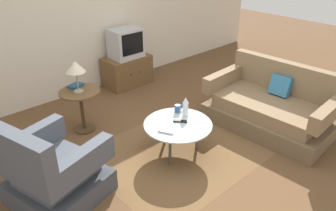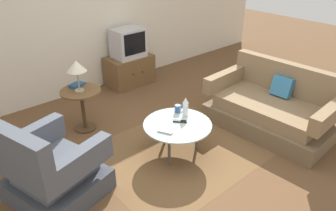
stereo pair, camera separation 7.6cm
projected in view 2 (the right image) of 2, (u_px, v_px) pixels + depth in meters
name	position (u px, v px, depth m)	size (l,w,h in m)	color
ground_plane	(176.00, 153.00, 4.10)	(16.00, 16.00, 0.00)	brown
back_wall	(70.00, 12.00, 5.12)	(9.00, 0.12, 2.70)	beige
area_rug	(177.00, 153.00, 4.10)	(2.02, 1.71, 0.00)	brown
armchair	(51.00, 172.00, 3.26)	(1.02, 1.04, 0.96)	#3E424B
couch	(273.00, 109.00, 4.53)	(1.03, 1.72, 0.87)	brown
coffee_table	(177.00, 126.00, 3.92)	(0.83, 0.83, 0.42)	#B2C6C1
side_table	(82.00, 101.00, 4.42)	(0.54, 0.54, 0.60)	brown
tv_stand	(129.00, 70.00, 5.87)	(0.81, 0.52, 0.52)	brown
television	(128.00, 43.00, 5.62)	(0.54, 0.41, 0.50)	#B7B7BC
table_lamp	(76.00, 67.00, 4.15)	(0.25, 0.25, 0.43)	#9E937A
vase	(186.00, 107.00, 4.02)	(0.07, 0.07, 0.26)	white
mug	(178.00, 109.00, 4.14)	(0.13, 0.08, 0.10)	#335184
tv_remote_dark	(180.00, 121.00, 3.94)	(0.14, 0.16, 0.02)	black
tv_remote_silver	(165.00, 132.00, 3.73)	(0.12, 0.18, 0.02)	#B2B2B7
book	(77.00, 85.00, 4.45)	(0.23, 0.19, 0.03)	navy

